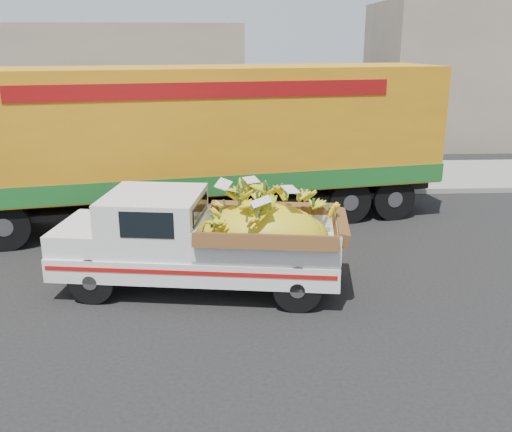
{
  "coord_description": "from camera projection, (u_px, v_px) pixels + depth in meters",
  "views": [
    {
      "loc": [
        0.24,
        -9.78,
        4.37
      ],
      "look_at": [
        0.8,
        0.39,
        1.24
      ],
      "focal_mm": 40.0,
      "sensor_mm": 36.0,
      "label": 1
    }
  ],
  "objects": [
    {
      "name": "ground",
      "position": [
        214.0,
        286.0,
        10.61
      ],
      "size": [
        100.0,
        100.0,
        0.0
      ],
      "primitive_type": "plane",
      "color": "black",
      "rests_on": "ground"
    },
    {
      "name": "sidewalk",
      "position": [
        218.0,
        177.0,
        18.82
      ],
      "size": [
        60.0,
        4.0,
        0.14
      ],
      "primitive_type": "cube",
      "color": "gray",
      "rests_on": "ground"
    },
    {
      "name": "building_left",
      "position": [
        23.0,
        89.0,
        23.32
      ],
      "size": [
        18.0,
        6.0,
        5.0
      ],
      "primitive_type": "cube",
      "color": "gray",
      "rests_on": "ground"
    },
    {
      "name": "semi_trailer",
      "position": [
        203.0,
        138.0,
        13.86
      ],
      "size": [
        12.08,
        4.73,
        3.8
      ],
      "rotation": [
        0.0,
        0.0,
        0.19
      ],
      "color": "black",
      "rests_on": "ground"
    },
    {
      "name": "curb",
      "position": [
        218.0,
        193.0,
        16.81
      ],
      "size": [
        60.0,
        0.25,
        0.15
      ],
      "primitive_type": "cube",
      "color": "gray",
      "rests_on": "ground"
    },
    {
      "name": "pickup_truck",
      "position": [
        220.0,
        239.0,
        10.26
      ],
      "size": [
        5.28,
        2.56,
        1.78
      ],
      "rotation": [
        0.0,
        0.0,
        -0.14
      ],
      "color": "black",
      "rests_on": "ground"
    }
  ]
}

